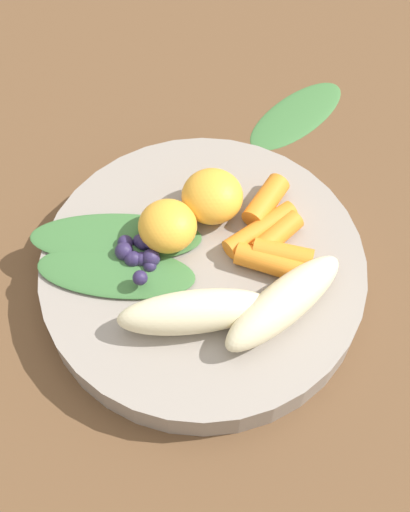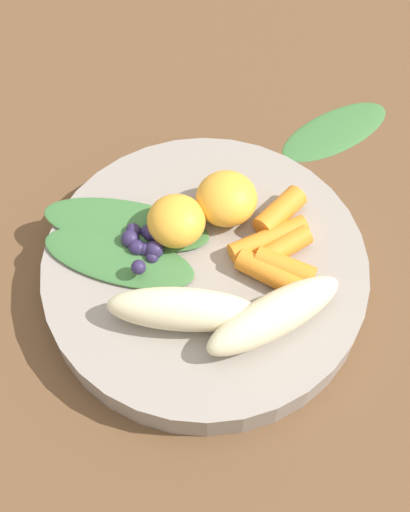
{
  "view_description": "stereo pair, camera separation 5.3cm",
  "coord_description": "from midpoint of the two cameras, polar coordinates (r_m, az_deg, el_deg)",
  "views": [
    {
      "loc": [
        -0.28,
        0.0,
        0.49
      ],
      "look_at": [
        0.0,
        0.0,
        0.04
      ],
      "focal_mm": 48.54,
      "sensor_mm": 36.0,
      "label": 1
    },
    {
      "loc": [
        -0.28,
        -0.05,
        0.49
      ],
      "look_at": [
        0.0,
        0.0,
        0.04
      ],
      "focal_mm": 48.54,
      "sensor_mm": 36.0,
      "label": 2
    }
  ],
  "objects": [
    {
      "name": "ground_plane",
      "position": [
        0.57,
        2.68,
        -2.37
      ],
      "size": [
        2.4,
        2.4,
        0.0
      ],
      "primitive_type": "plane",
      "color": "brown"
    },
    {
      "name": "banana_peeled_left",
      "position": [
        0.51,
        8.73,
        -5.11
      ],
      "size": [
        0.1,
        0.11,
        0.03
      ],
      "primitive_type": "ellipsoid",
      "rotation": [
        0.0,
        0.0,
        5.43
      ],
      "color": "beige",
      "rests_on": "bowl"
    },
    {
      "name": "kale_leaf_stray",
      "position": [
        0.68,
        12.94,
        9.95
      ],
      "size": [
        0.12,
        0.12,
        0.01
      ],
      "primitive_type": "ellipsoid",
      "rotation": [
        0.0,
        0.0,
        5.46
      ],
      "color": "#3D7038",
      "rests_on": "ground_plane"
    },
    {
      "name": "orange_segment_near",
      "position": [
        0.54,
        0.42,
        2.69
      ],
      "size": [
        0.05,
        0.05,
        0.03
      ],
      "primitive_type": "ellipsoid",
      "color": "#F4A833",
      "rests_on": "bowl"
    },
    {
      "name": "carrot_front",
      "position": [
        0.53,
        8.39,
        -1.72
      ],
      "size": [
        0.04,
        0.06,
        0.02
      ],
      "primitive_type": "cylinder",
      "rotation": [
        0.0,
        1.57,
        4.36
      ],
      "color": "orange",
      "rests_on": "bowl"
    },
    {
      "name": "carrot_mid_left",
      "position": [
        0.54,
        9.44,
        -1.04
      ],
      "size": [
        0.03,
        0.05,
        0.02
      ],
      "primitive_type": "cylinder",
      "rotation": [
        0.0,
        1.57,
        4.46
      ],
      "color": "orange",
      "rests_on": "bowl"
    },
    {
      "name": "kale_leaf_right",
      "position": [
        0.54,
        -4.37,
        -0.35
      ],
      "size": [
        0.06,
        0.13,
        0.01
      ],
      "primitive_type": "ellipsoid",
      "rotation": [
        0.0,
        0.0,
        7.74
      ],
      "color": "#3D7038",
      "rests_on": "bowl"
    },
    {
      "name": "orange_segment_far",
      "position": [
        0.55,
        4.53,
        4.53
      ],
      "size": [
        0.05,
        0.05,
        0.04
      ],
      "primitive_type": "ellipsoid",
      "color": "#F4A833",
      "rests_on": "bowl"
    },
    {
      "name": "banana_peeled_right",
      "position": [
        0.5,
        1.22,
        -4.67
      ],
      "size": [
        0.05,
        0.12,
        0.03
      ],
      "primitive_type": "ellipsoid",
      "rotation": [
        0.0,
        0.0,
        4.83
      ],
      "color": "beige",
      "rests_on": "bowl"
    },
    {
      "name": "blueberry_pile",
      "position": [
        0.54,
        -2.21,
        0.93
      ],
      "size": [
        0.06,
        0.04,
        0.02
      ],
      "color": "#2D234C",
      "rests_on": "bowl"
    },
    {
      "name": "carrot_small",
      "position": [
        0.56,
        8.9,
        3.42
      ],
      "size": [
        0.05,
        0.04,
        0.02
      ],
      "primitive_type": "cylinder",
      "rotation": [
        0.0,
        1.57,
        5.72
      ],
      "color": "orange",
      "rests_on": "bowl"
    },
    {
      "name": "bowl",
      "position": [
        0.55,
        2.74,
        -1.59
      ],
      "size": [
        0.26,
        0.26,
        0.03
      ],
      "primitive_type": "cylinder",
      "color": "gray",
      "rests_on": "ground_plane"
    },
    {
      "name": "kale_leaf_left",
      "position": [
        0.56,
        -3.85,
        2.41
      ],
      "size": [
        0.05,
        0.14,
        0.01
      ],
      "primitive_type": "ellipsoid",
      "rotation": [
        0.0,
        0.0,
        7.83
      ],
      "color": "#3D7038",
      "rests_on": "bowl"
    },
    {
      "name": "carrot_mid_right",
      "position": [
        0.55,
        9.26,
        0.48
      ],
      "size": [
        0.04,
        0.04,
        0.02
      ],
      "primitive_type": "cylinder",
      "rotation": [
        0.0,
        1.57,
        5.49
      ],
      "color": "orange",
      "rests_on": "bowl"
    },
    {
      "name": "carrot_rear",
      "position": [
        0.55,
        8.01,
        1.17
      ],
      "size": [
        0.05,
        0.06,
        0.02
      ],
      "primitive_type": "cylinder",
      "rotation": [
        0.0,
        1.57,
        5.35
      ],
      "color": "orange",
      "rests_on": "bowl"
    }
  ]
}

